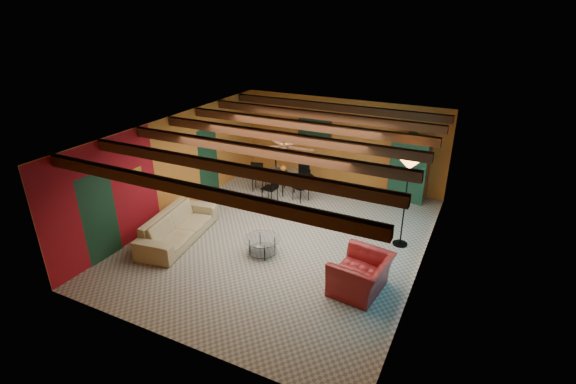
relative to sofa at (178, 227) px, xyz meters
The scene contains 11 objects.
room 3.32m from the sofa, 30.52° to the left, with size 6.52×8.01×2.71m.
sofa is the anchor object (origin of this frame).
armchair 4.60m from the sofa, ahead, with size 1.18×1.03×0.77m, color maroon.
coffee_table 2.20m from the sofa, ahead, with size 0.82×0.82×0.42m, color silver, non-canonical shape.
dining_table 3.82m from the sofa, 74.45° to the left, with size 1.89×1.89×0.98m, color silver, non-canonical shape.
armoire 6.69m from the sofa, 47.76° to the left, with size 1.04×0.51×1.82m, color brown.
floor_lamp 5.43m from the sofa, 23.64° to the left, with size 0.44×0.44×2.16m, color black, non-canonical shape.
ceiling_fan 3.28m from the sofa, 28.40° to the left, with size 1.50×1.50×0.44m, color #472614, non-canonical shape.
painting 5.53m from the sofa, 75.13° to the left, with size 1.05×0.03×0.65m, color black.
potted_plant 6.87m from the sofa, 47.76° to the left, with size 0.41×0.36×0.46m, color #26661E.
vase 3.88m from the sofa, 74.45° to the left, with size 0.19×0.19×0.20m, color orange.
Camera 1 is at (4.13, -8.21, 5.31)m, focal length 26.51 mm.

